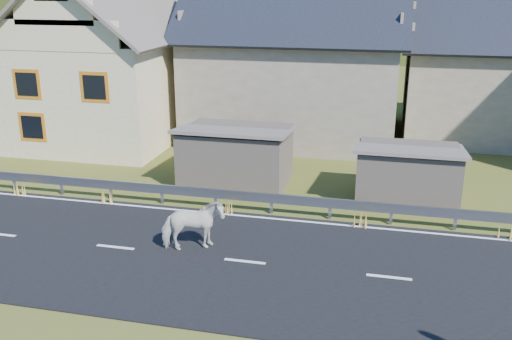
# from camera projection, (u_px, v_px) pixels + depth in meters

# --- Properties ---
(ground) EXTENTS (160.00, 160.00, 0.00)m
(ground) POSITION_uv_depth(u_px,v_px,m) (245.00, 263.00, 16.18)
(ground) COLOR #404818
(ground) RESTS_ON ground
(road) EXTENTS (60.00, 7.00, 0.04)m
(road) POSITION_uv_depth(u_px,v_px,m) (245.00, 262.00, 16.17)
(road) COLOR black
(road) RESTS_ON ground
(lane_markings) EXTENTS (60.00, 6.60, 0.01)m
(lane_markings) POSITION_uv_depth(u_px,v_px,m) (245.00, 261.00, 16.17)
(lane_markings) COLOR silver
(lane_markings) RESTS_ON road
(guardrail) EXTENTS (28.10, 0.09, 0.75)m
(guardrail) POSITION_uv_depth(u_px,v_px,m) (271.00, 199.00, 19.41)
(guardrail) COLOR #93969B
(guardrail) RESTS_ON ground
(shed_left) EXTENTS (4.30, 3.30, 2.40)m
(shed_left) POSITION_uv_depth(u_px,v_px,m) (236.00, 156.00, 22.28)
(shed_left) COLOR #62564B
(shed_left) RESTS_ON ground
(shed_right) EXTENTS (3.80, 2.90, 2.20)m
(shed_right) POSITION_uv_depth(u_px,v_px,m) (407.00, 175.00, 20.44)
(shed_right) COLOR #62564B
(shed_right) RESTS_ON ground
(house_cream) EXTENTS (7.80, 9.80, 8.30)m
(house_cream) POSITION_uv_depth(u_px,v_px,m) (108.00, 51.00, 28.09)
(house_cream) COLOR beige
(house_cream) RESTS_ON ground
(house_stone_a) EXTENTS (10.80, 9.80, 8.90)m
(house_stone_a) POSITION_uv_depth(u_px,v_px,m) (298.00, 44.00, 28.82)
(house_stone_a) COLOR gray
(house_stone_a) RESTS_ON ground
(house_stone_b) EXTENTS (9.80, 8.80, 8.10)m
(house_stone_b) POSITION_uv_depth(u_px,v_px,m) (501.00, 52.00, 28.62)
(house_stone_b) COLOR gray
(house_stone_b) RESTS_ON ground
(mountain) EXTENTS (440.00, 280.00, 260.00)m
(mountain) POSITION_uv_depth(u_px,v_px,m) (395.00, 71.00, 187.78)
(mountain) COLOR #253711
(mountain) RESTS_ON ground
(horse) EXTENTS (1.49, 1.99, 1.53)m
(horse) POSITION_uv_depth(u_px,v_px,m) (193.00, 226.00, 16.67)
(horse) COLOR silver
(horse) RESTS_ON road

